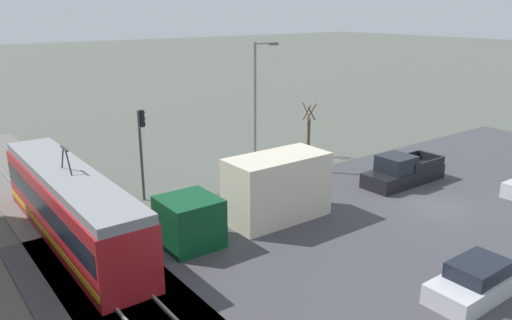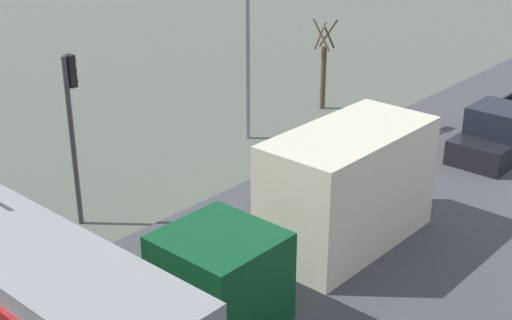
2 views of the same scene
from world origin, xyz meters
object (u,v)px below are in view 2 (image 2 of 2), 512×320
at_px(traffic_light_pole, 72,118).
at_px(street_lamp_near_crossing, 251,15).
at_px(box_truck, 321,206).
at_px(pickup_truck, 505,132).
at_px(street_tree, 324,69).

height_order(traffic_light_pole, street_lamp_near_crossing, street_lamp_near_crossing).
xyz_separation_m(box_truck, street_lamp_near_crossing, (7.90, -5.90, 3.29)).
relative_size(traffic_light_pole, street_lamp_near_crossing, 0.61).
xyz_separation_m(traffic_light_pole, street_lamp_near_crossing, (1.07, -8.99, 1.51)).
bearing_deg(pickup_truck, box_truck, 87.64).
xyz_separation_m(pickup_truck, traffic_light_pole, (7.29, 14.21, 2.63)).
bearing_deg(street_tree, street_lamp_near_crossing, 89.94).
distance_m(box_truck, traffic_light_pole, 7.70).
bearing_deg(pickup_truck, traffic_light_pole, 62.84).
xyz_separation_m(box_truck, street_tree, (7.89, -10.73, 0.18)).
bearing_deg(street_lamp_near_crossing, pickup_truck, -148.01).
distance_m(traffic_light_pole, street_lamp_near_crossing, 9.18).
bearing_deg(pickup_truck, street_tree, 2.67).
relative_size(pickup_truck, street_lamp_near_crossing, 0.68).
bearing_deg(box_truck, street_tree, -53.67).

